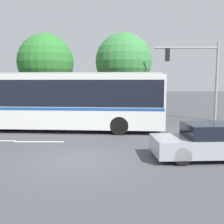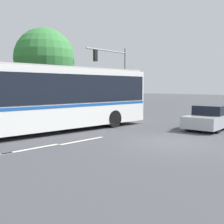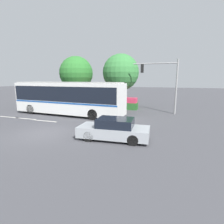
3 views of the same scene
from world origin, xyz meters
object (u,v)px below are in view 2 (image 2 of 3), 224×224
at_px(sedan_foreground, 212,118).
at_px(street_tree_centre, 44,59).
at_px(city_bus, 51,95).
at_px(traffic_light_pole, 116,70).

relative_size(sedan_foreground, street_tree_centre, 0.65).
xyz_separation_m(city_bus, traffic_light_pole, (9.33, 3.91, 1.82)).
bearing_deg(city_bus, sedan_foreground, 143.36).
bearing_deg(street_tree_centre, sedan_foreground, -76.36).
bearing_deg(sedan_foreground, street_tree_centre, -80.09).
bearing_deg(sedan_foreground, traffic_light_pole, -108.73).
height_order(sedan_foreground, traffic_light_pole, traffic_light_pole).
bearing_deg(street_tree_centre, traffic_light_pole, -23.76).
relative_size(city_bus, traffic_light_pole, 2.10).
xyz_separation_m(sedan_foreground, street_tree_centre, (-2.92, 12.02, 3.87)).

